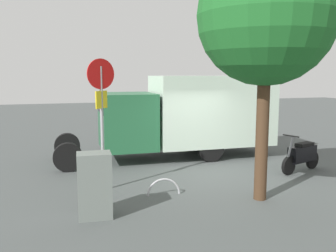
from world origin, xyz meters
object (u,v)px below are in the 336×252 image
object	(u,v)px
utility_cabinet	(95,185)
bike_rack_hoop	(164,195)
street_tree	(266,17)
motorcycle	(302,155)
box_truck_near	(187,113)
stop_sign	(101,104)

from	to	relation	value
utility_cabinet	bike_rack_hoop	distance (m)	2.14
street_tree	motorcycle	bearing A→B (deg)	-144.78
motorcycle	box_truck_near	bearing A→B (deg)	-67.59
street_tree	bike_rack_hoop	xyz separation A→B (m)	(2.12, -1.01, -4.27)
box_truck_near	street_tree	world-z (taller)	street_tree
motorcycle	utility_cabinet	world-z (taller)	utility_cabinet
stop_sign	street_tree	bearing A→B (deg)	152.29
box_truck_near	utility_cabinet	bearing A→B (deg)	52.89
motorcycle	street_tree	bearing A→B (deg)	16.31
utility_cabinet	box_truck_near	bearing A→B (deg)	-128.90
box_truck_near	motorcycle	size ratio (longest dim) A/B	4.46
street_tree	utility_cabinet	distance (m)	5.31
motorcycle	stop_sign	size ratio (longest dim) A/B	0.52
motorcycle	bike_rack_hoop	size ratio (longest dim) A/B	2.05
street_tree	bike_rack_hoop	bearing A→B (deg)	-25.43
box_truck_near	bike_rack_hoop	world-z (taller)	box_truck_near
box_truck_near	bike_rack_hoop	bearing A→B (deg)	63.58
utility_cabinet	bike_rack_hoop	xyz separation A→B (m)	(-1.80, -0.94, -0.69)
stop_sign	bike_rack_hoop	world-z (taller)	stop_sign
motorcycle	stop_sign	bearing A→B (deg)	-18.91
bike_rack_hoop	stop_sign	bearing A→B (deg)	-31.03
stop_sign	motorcycle	bearing A→B (deg)	-180.00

